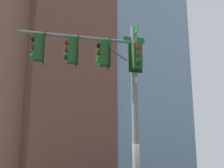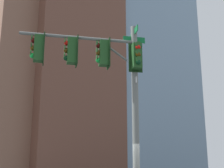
% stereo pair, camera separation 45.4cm
% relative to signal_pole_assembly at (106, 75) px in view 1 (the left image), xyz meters
% --- Properties ---
extents(signal_pole_assembly, '(2.42, 4.50, 7.15)m').
position_rel_signal_pole_assembly_xyz_m(signal_pole_assembly, '(0.00, 0.00, 0.00)').
color(signal_pole_assembly, slate).
rests_on(signal_pole_assembly, ground_plane).
extents(building_brick_nearside, '(21.49, 21.24, 37.86)m').
position_rel_signal_pole_assembly_xyz_m(building_brick_nearside, '(-43.70, 15.80, 13.87)').
color(building_brick_nearside, '#845B47').
rests_on(building_brick_nearside, ground_plane).
extents(building_brick_midblock, '(22.65, 14.58, 33.29)m').
position_rel_signal_pole_assembly_xyz_m(building_brick_midblock, '(-41.86, 17.66, 11.58)').
color(building_brick_midblock, brown).
rests_on(building_brick_midblock, ground_plane).
extents(building_glass_tower, '(23.82, 24.52, 55.93)m').
position_rel_signal_pole_assembly_xyz_m(building_glass_tower, '(-42.95, 32.01, 22.90)').
color(building_glass_tower, '#7A99B2').
rests_on(building_glass_tower, ground_plane).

